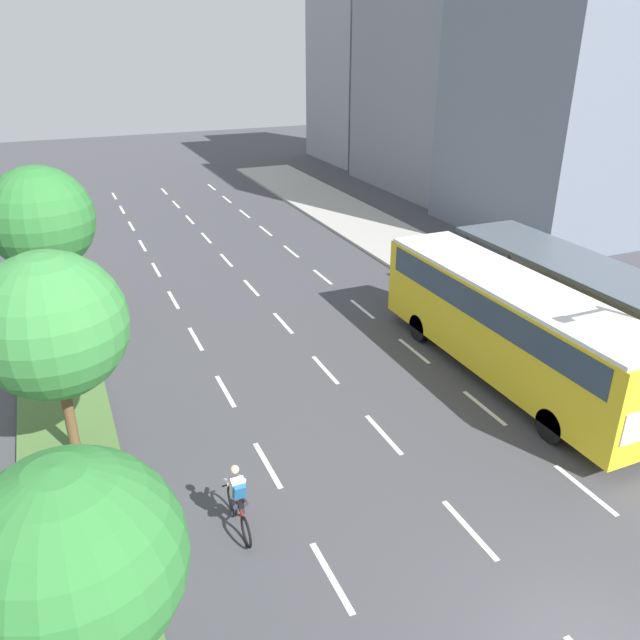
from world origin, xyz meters
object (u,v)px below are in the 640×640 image
bus (510,320)px  median_tree_third (41,219)px  median_tree_nearest (74,561)px  median_tree_second (52,325)px  cyclist (238,501)px  bus_shelter (583,293)px

bus → median_tree_third: bearing=145.0°
bus → median_tree_nearest: bearing=-152.2°
median_tree_second → cyclist: bearing=-54.0°
bus → cyclist: 10.72m
bus → median_tree_third: (-13.31, 9.33, 2.40)m
bus_shelter → median_tree_third: 19.56m
median_tree_second → median_tree_nearest: bearing=-90.2°
bus_shelter → median_tree_nearest: (-17.67, -8.22, 1.95)m
bus_shelter → median_tree_nearest: 19.58m
median_tree_third → median_tree_nearest: bearing=-90.3°
bus → median_tree_second: bearing=175.1°
cyclist → median_tree_second: median_tree_second is taller
cyclist → median_tree_second: 6.33m
bus → median_tree_second: median_tree_second is taller
bus_shelter → cyclist: bearing=-162.6°
bus_shelter → bus: bearing=-164.8°
bus_shelter → bus: bus is taller
bus → median_tree_third: median_tree_third is taller
bus → median_tree_nearest: size_ratio=2.13×
median_tree_nearest → median_tree_third: median_tree_third is taller
bus → cyclist: (-10.10, -3.34, -1.28)m
median_tree_second → bus: bearing=-4.9°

